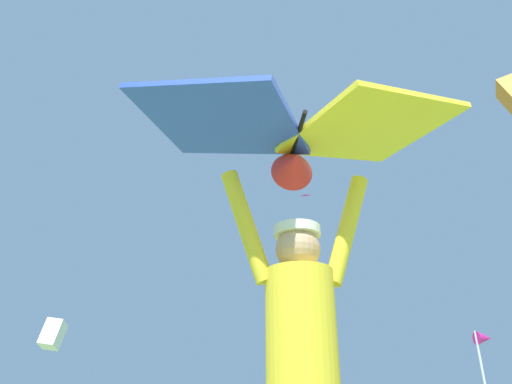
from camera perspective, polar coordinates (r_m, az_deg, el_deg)
The scene contains 6 objects.
kite_flyer_person at distance 2.40m, azimuth 5.43°, elevation -19.35°, with size 0.81×0.35×1.92m.
held_stunt_kite at distance 2.73m, azimuth 4.69°, elevation 6.76°, with size 1.90×1.03×0.41m.
distant_kite_magenta_low_left at distance 38.50m, azimuth 5.81°, elevation -0.34°, with size 0.70×0.69×0.24m.
distant_kite_white_low_right at distance 23.64m, azimuth -22.62°, elevation -15.05°, with size 0.99×1.07×1.39m.
distant_kite_orange_far_center at distance 31.98m, azimuth -4.34°, elevation 9.85°, with size 1.15×1.19×2.21m.
marker_flag at distance 9.63m, azimuth 25.10°, elevation -16.20°, with size 0.30×0.24×2.17m.
Camera 1 is at (-0.65, -2.37, 0.68)m, focal length 34.28 mm.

